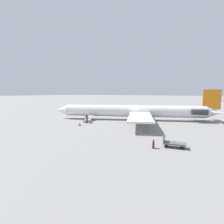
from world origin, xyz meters
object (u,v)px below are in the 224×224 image
object	(u,v)px
luggage_cart	(173,143)
boarding_stairs	(88,120)
passenger	(87,118)
airplane_main	(137,111)
suitcase	(153,145)

from	to	relation	value
luggage_cart	boarding_stairs	bearing A→B (deg)	-33.88
passenger	boarding_stairs	bearing A→B (deg)	7.43
airplane_main	boarding_stairs	world-z (taller)	airplane_main
boarding_stairs	passenger	distance (m)	1.43
airplane_main	boarding_stairs	xyz separation A→B (m)	(7.11, 7.16, -1.48)
passenger	suitcase	size ratio (longest dim) A/B	1.98
airplane_main	boarding_stairs	size ratio (longest dim) A/B	7.82
airplane_main	suitcase	world-z (taller)	airplane_main
passenger	luggage_cart	world-z (taller)	passenger
luggage_cart	suitcase	world-z (taller)	luggage_cart
boarding_stairs	suitcase	size ratio (longest dim) A/B	4.64
boarding_stairs	airplane_main	bearing A→B (deg)	-68.37
passenger	airplane_main	bearing A→B (deg)	-61.58
airplane_main	passenger	xyz separation A→B (m)	(6.46, 8.25, -0.84)
airplane_main	suitcase	size ratio (longest dim) A/B	36.27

